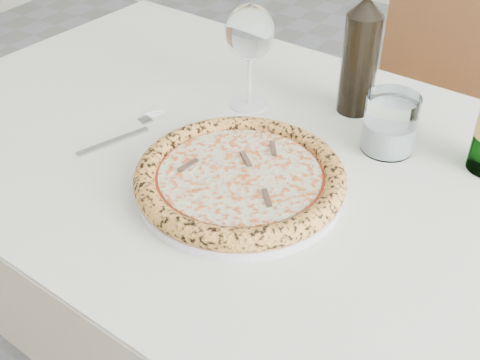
{
  "coord_description": "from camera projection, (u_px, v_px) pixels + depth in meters",
  "views": [
    {
      "loc": [
        0.56,
        -0.52,
        1.32
      ],
      "look_at": [
        0.16,
        0.11,
        0.78
      ],
      "focal_mm": 45.0,
      "sensor_mm": 36.0,
      "label": 1
    }
  ],
  "objects": [
    {
      "name": "dining_table",
      "position": [
        271.0,
        203.0,
        1.05
      ],
      "size": [
        1.45,
        0.92,
        0.76
      ],
      "color": "brown",
      "rests_on": "floor"
    },
    {
      "name": "chair_far",
      "position": [
        436.0,
        90.0,
        1.66
      ],
      "size": [
        0.45,
        0.45,
        0.93
      ],
      "color": "brown",
      "rests_on": "floor"
    },
    {
      "name": "plate",
      "position": [
        240.0,
        186.0,
        0.92
      ],
      "size": [
        0.32,
        0.32,
        0.02
      ],
      "color": "white",
      "rests_on": "dining_table"
    },
    {
      "name": "pizza",
      "position": [
        240.0,
        177.0,
        0.91
      ],
      "size": [
        0.32,
        0.32,
        0.03
      ],
      "color": "tan",
      "rests_on": "plate"
    },
    {
      "name": "fork",
      "position": [
        124.0,
        134.0,
        1.06
      ],
      "size": [
        0.06,
        0.19,
        0.0
      ],
      "color": "#A9A9A9",
      "rests_on": "dining_table"
    },
    {
      "name": "wine_glass",
      "position": [
        250.0,
        35.0,
        1.06
      ],
      "size": [
        0.09,
        0.09,
        0.2
      ],
      "color": "silver",
      "rests_on": "dining_table"
    },
    {
      "name": "tumbler",
      "position": [
        389.0,
        127.0,
        1.0
      ],
      "size": [
        0.09,
        0.09,
        0.1
      ],
      "color": "white",
      "rests_on": "dining_table"
    },
    {
      "name": "wine_bottle",
      "position": [
        360.0,
        54.0,
        1.06
      ],
      "size": [
        0.06,
        0.06,
        0.26
      ],
      "color": "black",
      "rests_on": "dining_table"
    }
  ]
}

